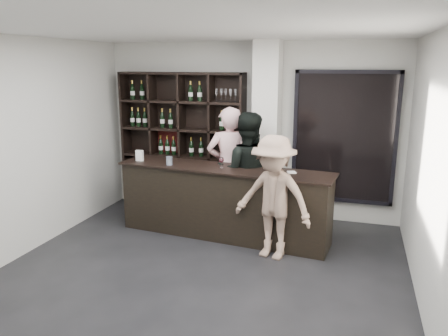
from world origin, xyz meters
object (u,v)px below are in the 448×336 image
(taster_black, at_px, (246,173))
(customer, at_px, (273,198))
(tasting_counter, at_px, (223,202))
(taster_pink, at_px, (229,167))
(wine_shelf, at_px, (182,143))

(taster_black, height_order, customer, taster_black)
(tasting_counter, relative_size, customer, 1.95)
(taster_pink, bearing_deg, wine_shelf, -51.48)
(wine_shelf, bearing_deg, tasting_counter, -43.69)
(wine_shelf, distance_m, taster_black, 1.53)
(tasting_counter, relative_size, taster_pink, 1.70)
(tasting_counter, relative_size, taster_black, 1.74)
(wine_shelf, height_order, tasting_counter, wine_shelf)
(taster_pink, relative_size, customer, 1.15)
(taster_black, bearing_deg, customer, 113.81)
(tasting_counter, xyz_separation_m, customer, (0.84, -0.50, 0.30))
(wine_shelf, distance_m, customer, 2.46)
(customer, bearing_deg, wine_shelf, 156.17)
(taster_black, bearing_deg, tasting_counter, 36.03)
(wine_shelf, distance_m, taster_pink, 1.16)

